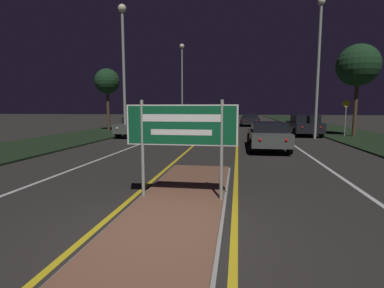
% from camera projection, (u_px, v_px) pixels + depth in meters
% --- Properties ---
extents(ground_plane, '(160.00, 160.00, 0.00)m').
position_uv_depth(ground_plane, '(161.00, 236.00, 4.76)').
color(ground_plane, '#282623').
extents(median_island, '(1.93, 7.32, 0.10)m').
position_uv_depth(median_island, '(182.00, 200.00, 6.50)').
color(median_island, '#999993').
rests_on(median_island, ground_plane).
extents(verge_left, '(5.00, 100.00, 0.08)m').
position_uv_depth(verge_left, '(113.00, 131.00, 25.81)').
color(verge_left, black).
rests_on(verge_left, ground_plane).
extents(verge_right, '(5.00, 100.00, 0.08)m').
position_uv_depth(verge_right, '(347.00, 134.00, 22.94)').
color(verge_right, black).
rests_on(verge_right, ground_plane).
extents(centre_line_yellow_left, '(0.12, 70.00, 0.01)m').
position_uv_depth(centre_line_yellow_left, '(214.00, 128.00, 29.46)').
color(centre_line_yellow_left, gold).
rests_on(centre_line_yellow_left, ground_plane).
extents(centre_line_yellow_right, '(0.12, 70.00, 0.01)m').
position_uv_depth(centre_line_yellow_right, '(238.00, 128.00, 29.11)').
color(centre_line_yellow_right, gold).
rests_on(centre_line_yellow_right, ground_plane).
extents(lane_line_white_left, '(0.12, 70.00, 0.01)m').
position_uv_depth(lane_line_white_left, '(184.00, 128.00, 29.91)').
color(lane_line_white_left, silver).
rests_on(lane_line_white_left, ground_plane).
extents(lane_line_white_right, '(0.12, 70.00, 0.01)m').
position_uv_depth(lane_line_white_right, '(270.00, 129.00, 28.65)').
color(lane_line_white_right, silver).
rests_on(lane_line_white_right, ground_plane).
extents(edge_line_white_left, '(0.10, 70.00, 0.01)m').
position_uv_depth(edge_line_white_left, '(154.00, 128.00, 30.37)').
color(edge_line_white_left, silver).
rests_on(edge_line_white_left, ground_plane).
extents(edge_line_white_right, '(0.10, 70.00, 0.01)m').
position_uv_depth(edge_line_white_right, '(302.00, 129.00, 28.19)').
color(edge_line_white_right, silver).
rests_on(edge_line_white_right, ground_plane).
extents(highway_sign, '(2.38, 0.07, 2.10)m').
position_uv_depth(highway_sign, '(181.00, 129.00, 6.31)').
color(highway_sign, '#9E9E99').
rests_on(highway_sign, median_island).
extents(streetlight_left_near, '(0.53, 0.53, 8.60)m').
position_uv_depth(streetlight_left_near, '(123.00, 52.00, 19.46)').
color(streetlight_left_near, '#9E9E99').
rests_on(streetlight_left_near, ground_plane).
extents(streetlight_left_far, '(0.63, 0.63, 10.34)m').
position_uv_depth(streetlight_left_far, '(182.00, 69.00, 39.63)').
color(streetlight_left_far, '#9E9E99').
rests_on(streetlight_left_far, ground_plane).
extents(streetlight_right_near, '(0.45, 0.45, 8.82)m').
position_uv_depth(streetlight_right_near, '(319.00, 55.00, 19.04)').
color(streetlight_right_near, '#9E9E99').
rests_on(streetlight_right_near, ground_plane).
extents(car_receding_0, '(1.86, 4.77, 1.33)m').
position_uv_depth(car_receding_0, '(268.00, 135.00, 14.54)').
color(car_receding_0, '#4C514C').
rests_on(car_receding_0, ground_plane).
extents(car_receding_1, '(1.99, 4.82, 1.48)m').
position_uv_depth(car_receding_1, '(304.00, 125.00, 21.89)').
color(car_receding_1, black).
rests_on(car_receding_1, ground_plane).
extents(car_receding_2, '(2.04, 4.71, 1.31)m').
position_uv_depth(car_receding_2, '(250.00, 119.00, 33.03)').
color(car_receding_2, black).
rests_on(car_receding_2, ground_plane).
extents(car_approaching_0, '(2.03, 4.81, 1.38)m').
position_uv_depth(car_approaching_0, '(138.00, 126.00, 21.36)').
color(car_approaching_0, '#4C514C').
rests_on(car_approaching_0, ground_plane).
extents(car_approaching_1, '(1.92, 4.84, 1.38)m').
position_uv_depth(car_approaching_1, '(174.00, 119.00, 34.30)').
color(car_approaching_1, silver).
rests_on(car_approaching_1, ground_plane).
extents(warning_sign, '(0.60, 0.06, 2.52)m').
position_uv_depth(warning_sign, '(346.00, 114.00, 20.47)').
color(warning_sign, '#9E9E99').
rests_on(warning_sign, verge_right).
extents(roadside_palm_left, '(2.09, 2.09, 5.20)m').
position_uv_depth(roadside_palm_left, '(107.00, 82.00, 25.17)').
color(roadside_palm_left, '#4C3823').
rests_on(roadside_palm_left, verge_left).
extents(roadside_palm_right, '(2.75, 2.75, 6.12)m').
position_uv_depth(roadside_palm_right, '(358.00, 66.00, 19.85)').
color(roadside_palm_right, '#4C3823').
rests_on(roadside_palm_right, verge_right).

